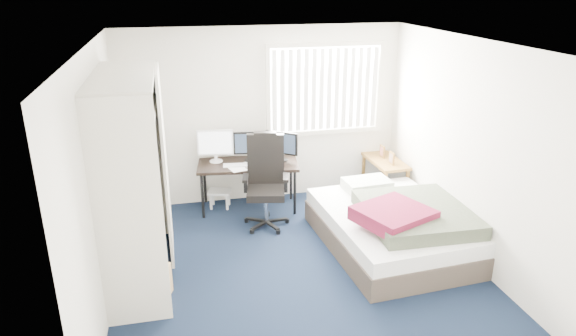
# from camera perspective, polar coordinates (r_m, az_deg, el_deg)

# --- Properties ---
(ground) EXTENTS (4.20, 4.20, 0.00)m
(ground) POSITION_cam_1_polar(r_m,az_deg,el_deg) (5.95, 1.07, -11.03)
(ground) COLOR black
(ground) RESTS_ON ground
(room_shell) EXTENTS (4.20, 4.20, 4.20)m
(room_shell) POSITION_cam_1_polar(r_m,az_deg,el_deg) (5.32, 1.18, 2.99)
(room_shell) COLOR silver
(room_shell) RESTS_ON ground
(window_assembly) EXTENTS (1.72, 0.09, 1.32)m
(window_assembly) POSITION_cam_1_polar(r_m,az_deg,el_deg) (7.44, 4.13, 8.72)
(window_assembly) COLOR white
(window_assembly) RESTS_ON ground
(closet) EXTENTS (0.64, 1.84, 2.22)m
(closet) POSITION_cam_1_polar(r_m,az_deg,el_deg) (5.49, -16.72, 0.93)
(closet) COLOR beige
(closet) RESTS_ON ground
(desk) EXTENTS (1.45, 0.82, 1.14)m
(desk) POSITION_cam_1_polar(r_m,az_deg,el_deg) (7.15, -4.47, 0.91)
(desk) COLOR black
(desk) RESTS_ON ground
(office_chair) EXTENTS (0.68, 0.68, 1.23)m
(office_chair) POSITION_cam_1_polar(r_m,az_deg,el_deg) (6.76, -2.47, -2.50)
(office_chair) COLOR black
(office_chair) RESTS_ON ground
(footstool) EXTENTS (0.37, 0.32, 0.26)m
(footstool) POSITION_cam_1_polar(r_m,az_deg,el_deg) (7.39, -7.61, -2.93)
(footstool) COLOR white
(footstool) RESTS_ON ground
(nightstand) EXTENTS (0.46, 0.86, 0.76)m
(nightstand) POSITION_cam_1_polar(r_m,az_deg,el_deg) (7.70, 10.75, 0.43)
(nightstand) COLOR brown
(nightstand) RESTS_ON ground
(bed) EXTENTS (1.69, 2.17, 0.68)m
(bed) POSITION_cam_1_polar(r_m,az_deg,el_deg) (6.37, 11.81, -6.29)
(bed) COLOR #41362E
(bed) RESTS_ON ground
(pine_box) EXTENTS (0.53, 0.45, 0.33)m
(pine_box) POSITION_cam_1_polar(r_m,az_deg,el_deg) (5.56, -15.49, -12.30)
(pine_box) COLOR #A78053
(pine_box) RESTS_ON ground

